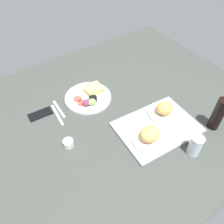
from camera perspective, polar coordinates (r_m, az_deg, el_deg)
ground_plane at (r=140.31cm, az=-0.02°, el=-0.48°), size 190.00×150.00×3.00cm
serving_tray at (r=132.70cm, az=11.31°, el=-3.82°), size 47.25×36.15×1.60cm
bread_plate_near at (r=137.35cm, az=13.11°, el=0.42°), size 19.44×19.44×8.61cm
bread_plate_far at (r=122.39cm, az=9.57°, el=-6.04°), size 19.36×19.36×9.11cm
plate_with_salad at (r=147.69cm, az=-5.78°, el=3.88°), size 29.98×29.98×5.40cm
drinking_glass at (r=123.52cm, az=20.32°, el=-7.93°), size 6.52×6.52×12.15cm
soda_bottle at (r=136.95cm, az=25.26°, el=-0.49°), size 6.40×6.40×20.83cm
espresso_cup at (r=124.04cm, az=-10.97°, el=-7.75°), size 5.60×5.60×4.00cm
fork at (r=144.78cm, az=-13.26°, el=0.79°), size 2.06×17.04×0.50cm
knife at (r=141.47cm, az=-13.66°, el=-0.66°), size 3.02×19.05×0.50cm
cell_phone at (r=144.52cm, az=-17.67°, el=-0.46°), size 14.84×8.12×0.80cm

